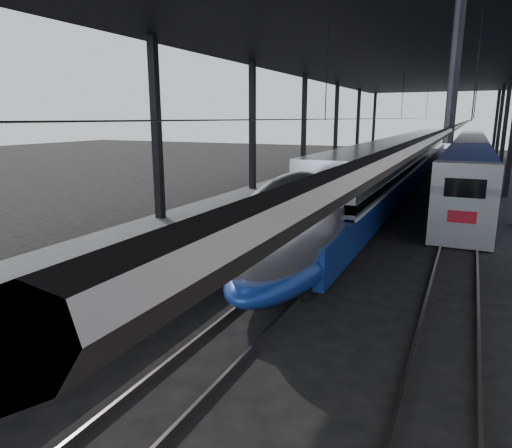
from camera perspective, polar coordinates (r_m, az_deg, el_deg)
The scene contains 7 objects.
ground at distance 14.99m, azimuth -5.17°, elevation -8.64°, with size 160.00×160.00×0.00m, color black.
platform at distance 34.07m, azimuth 6.72°, elevation 4.53°, with size 6.00×80.00×1.00m, color #4C4C4F.
yellow_strip at distance 33.24m, azimuth 11.34°, elevation 5.02°, with size 0.30×80.00×0.01m, color gold.
rails at distance 32.56m, azimuth 20.18°, elevation 2.66°, with size 6.52×80.00×0.16m.
canopy at distance 32.61m, azimuth 16.70°, elevation 18.89°, with size 18.00×75.00×9.47m.
tgv_train at distance 41.81m, azimuth 18.15°, elevation 7.42°, with size 2.77×65.20×3.97m.
second_train at distance 48.19m, azimuth 25.13°, elevation 7.54°, with size 2.69×56.05×3.71m.
Camera 1 is at (7.09, -11.99, 5.55)m, focal length 32.00 mm.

